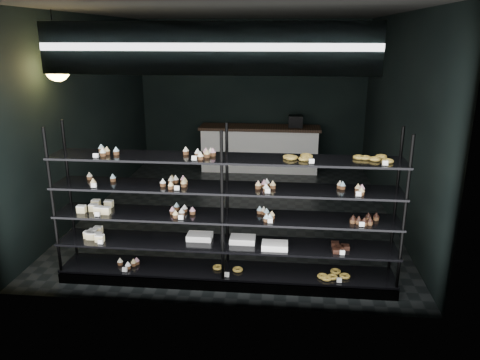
# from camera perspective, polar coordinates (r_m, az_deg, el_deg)

# --- Properties ---
(room) EXTENTS (5.01, 6.01, 3.20)m
(room) POSITION_cam_1_polar(r_m,az_deg,el_deg) (7.63, -0.18, 7.68)
(room) COLOR black
(room) RESTS_ON ground
(display_shelf) EXTENTS (4.00, 0.50, 1.91)m
(display_shelf) POSITION_cam_1_polar(r_m,az_deg,el_deg) (5.55, -2.05, -6.56)
(display_shelf) COLOR black
(display_shelf) RESTS_ON room
(signage) EXTENTS (3.30, 0.05, 0.50)m
(signage) POSITION_cam_1_polar(r_m,az_deg,el_deg) (4.62, -4.10, 15.71)
(signage) COLOR #0D1D43
(signage) RESTS_ON room
(pendant_lamp) EXTENTS (0.32, 0.32, 0.89)m
(pendant_lamp) POSITION_cam_1_polar(r_m,az_deg,el_deg) (6.65, -21.38, 12.50)
(pendant_lamp) COLOR black
(pendant_lamp) RESTS_ON room
(service_counter) EXTENTS (2.60, 0.65, 1.23)m
(service_counter) POSITION_cam_1_polar(r_m,az_deg,el_deg) (10.27, 2.47, 3.93)
(service_counter) COLOR silver
(service_counter) RESTS_ON room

